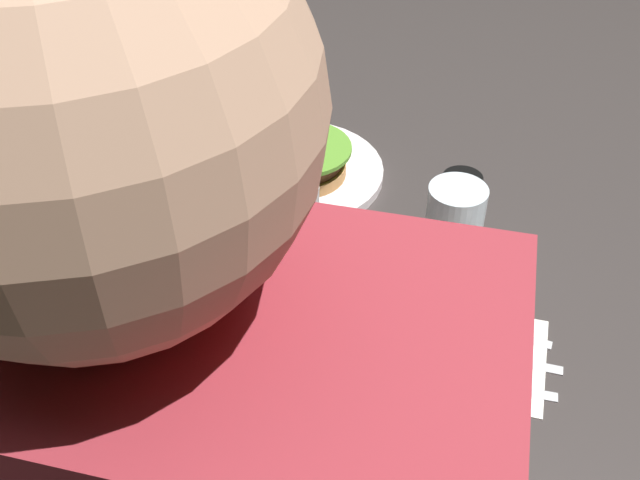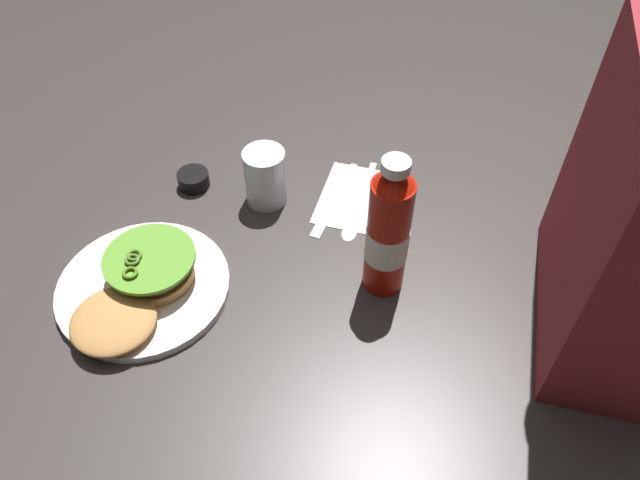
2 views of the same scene
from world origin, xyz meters
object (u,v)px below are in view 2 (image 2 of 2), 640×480
object	(u,v)px
fork_utensil	(383,209)
water_glass	(265,177)
dinner_plate	(144,287)
condiment_cup	(193,179)
napkin	(361,198)
butter_knife	(333,202)
burger_sandwich	(138,286)
ketchup_bottle	(388,233)
spoon_utensil	(357,209)

from	to	relation	value
fork_utensil	water_glass	bearing A→B (deg)	-84.46
dinner_plate	condiment_cup	xyz separation A→B (m)	(-0.24, -0.02, 0.01)
fork_utensil	napkin	bearing A→B (deg)	-115.46
butter_knife	burger_sandwich	bearing A→B (deg)	-40.08
ketchup_bottle	napkin	size ratio (longest dim) A/B	1.50
burger_sandwich	water_glass	distance (m)	0.28
burger_sandwich	fork_utensil	distance (m)	0.42
condiment_cup	butter_knife	distance (m)	0.25
condiment_cup	water_glass	bearing A→B (deg)	89.66
dinner_plate	water_glass	world-z (taller)	water_glass
butter_knife	fork_utensil	xyz separation A→B (m)	(-0.00, 0.09, 0.00)
fork_utensil	ketchup_bottle	bearing A→B (deg)	10.04
dinner_plate	fork_utensil	bearing A→B (deg)	128.73
ketchup_bottle	napkin	world-z (taller)	ketchup_bottle
dinner_plate	fork_utensil	size ratio (longest dim) A/B	1.35
dinner_plate	ketchup_bottle	xyz separation A→B (m)	(-0.11, 0.35, 0.10)
butter_knife	condiment_cup	bearing A→B (deg)	-86.59
spoon_utensil	fork_utensil	distance (m)	0.04
condiment_cup	napkin	world-z (taller)	condiment_cup
ketchup_bottle	burger_sandwich	bearing A→B (deg)	-70.08
dinner_plate	spoon_utensil	xyz separation A→B (m)	(-0.25, 0.28, -0.00)
water_glass	fork_utensil	bearing A→B (deg)	95.54
burger_sandwich	ketchup_bottle	world-z (taller)	ketchup_bottle
napkin	water_glass	bearing A→B (deg)	-76.01
water_glass	condiment_cup	distance (m)	0.14
ketchup_bottle	napkin	distance (m)	0.22
water_glass	condiment_cup	world-z (taller)	water_glass
water_glass	butter_knife	world-z (taller)	water_glass
fork_utensil	dinner_plate	bearing A→B (deg)	-51.27
dinner_plate	water_glass	xyz separation A→B (m)	(-0.24, 0.12, 0.04)
ketchup_bottle	napkin	xyz separation A→B (m)	(-0.17, -0.07, -0.11)
water_glass	butter_knife	xyz separation A→B (m)	(-0.02, 0.12, -0.05)
butter_knife	fork_utensil	distance (m)	0.09
dinner_plate	condiment_cup	world-z (taller)	condiment_cup
napkin	ketchup_bottle	bearing A→B (deg)	21.92
condiment_cup	napkin	size ratio (longest dim) A/B	0.34
burger_sandwich	spoon_utensil	bearing A→B (deg)	134.20
dinner_plate	water_glass	size ratio (longest dim) A/B	2.56
ketchup_bottle	fork_utensil	world-z (taller)	ketchup_bottle
burger_sandwich	fork_utensil	bearing A→B (deg)	131.08
napkin	butter_knife	world-z (taller)	butter_knife
ketchup_bottle	water_glass	distance (m)	0.27
dinner_plate	napkin	size ratio (longest dim) A/B	1.61
ketchup_bottle	water_glass	bearing A→B (deg)	-120.02
condiment_cup	burger_sandwich	bearing A→B (deg)	4.68
ketchup_bottle	butter_knife	world-z (taller)	ketchup_bottle
napkin	spoon_utensil	bearing A→B (deg)	-1.87
dinner_plate	burger_sandwich	xyz separation A→B (m)	(0.02, 0.01, 0.03)
dinner_plate	water_glass	bearing A→B (deg)	153.28
burger_sandwich	water_glass	world-z (taller)	water_glass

